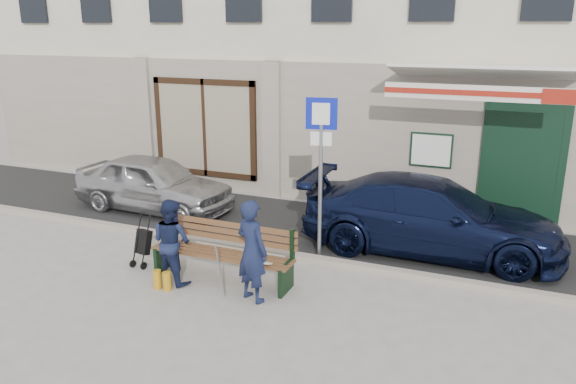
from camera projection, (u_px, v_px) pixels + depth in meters
The scene contains 10 objects.
ground at pixel (227, 289), 8.79m from camera, with size 80.00×80.00×0.00m, color #9E9991.
asphalt_lane at pixel (299, 227), 11.54m from camera, with size 60.00×3.20×0.01m, color #282828.
curb at pixel (267, 252), 10.11m from camera, with size 60.00×0.18×0.12m, color #9E9384.
car_silver at pixel (154, 183), 12.43m from camera, with size 1.48×3.67×1.25m, color #B5B5BA.
car_navy at pixel (431, 216), 10.13m from camera, with size 1.89×4.65×1.35m, color black.
parking_sign at pixel (321, 153), 9.44m from camera, with size 0.52×0.14×2.84m.
bench at pixel (220, 253), 9.03m from camera, with size 2.40×1.17×0.98m.
man at pixel (252, 251), 8.26m from camera, with size 0.57×0.38×1.57m, color #141B39.
woman at pixel (172, 241), 8.88m from camera, with size 0.67×0.53×1.39m, color #151D3B.
stroller at pixel (143, 243), 9.60m from camera, with size 0.30×0.40×0.90m.
Camera 1 is at (3.95, -7.02, 3.96)m, focal length 35.00 mm.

